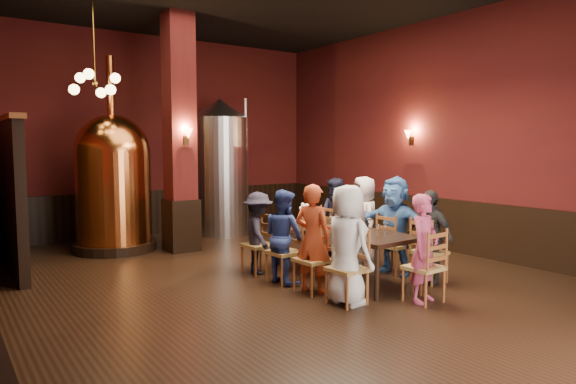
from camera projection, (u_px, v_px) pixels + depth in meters
room at (273, 131)px, 7.62m from camera, size 10.00×10.02×4.50m
wainscot_right at (443, 224)px, 10.02m from camera, size 0.08×9.90×1.00m
wainscot_back at (156, 212)px, 11.85m from camera, size 7.90×0.08×1.00m
column at (180, 134)px, 9.75m from camera, size 0.58×0.58×4.50m
partition at (7, 196)px, 8.53m from camera, size 0.22×3.50×2.40m
pendant_cluster at (95, 84)px, 8.90m from camera, size 0.90×0.90×1.70m
sconce_wall at (411, 137)px, 10.49m from camera, size 0.20×0.20×0.36m
sconce_column at (186, 136)px, 9.51m from camera, size 0.20×0.20×0.36m
dining_table at (341, 233)px, 7.85m from camera, size 1.14×2.45×0.75m
chair_0 at (347, 269)px, 6.56m from camera, size 0.49×0.49×0.92m
person_0 at (347, 245)px, 6.53m from camera, size 0.53×0.78×1.54m
chair_1 at (313, 259)px, 7.09m from camera, size 0.49×0.49×0.92m
person_1 at (313, 238)px, 7.06m from camera, size 0.54×0.64×1.51m
chair_2 at (284, 252)px, 7.61m from camera, size 0.49×0.49×0.92m
person_2 at (284, 236)px, 7.58m from camera, size 0.37×0.69×1.39m
chair_3 at (258, 245)px, 8.13m from camera, size 0.49×0.49×0.92m
person_3 at (258, 233)px, 8.11m from camera, size 0.71×0.95×1.30m
chair_4 at (429, 252)px, 7.60m from camera, size 0.49×0.49×0.92m
person_4 at (430, 236)px, 7.58m from camera, size 0.35×0.82×1.38m
chair_5 at (394, 245)px, 8.13m from camera, size 0.49×0.49×0.92m
person_5 at (394, 225)px, 8.10m from camera, size 0.74×1.50×1.55m
chair_6 at (364, 239)px, 8.65m from camera, size 0.49×0.49×0.92m
person_6 at (364, 221)px, 8.62m from camera, size 0.69×0.85×1.52m
chair_7 at (336, 233)px, 9.17m from camera, size 0.49×0.49×0.92m
person_7 at (336, 219)px, 9.15m from camera, size 0.49×0.76×1.45m
chair_8 at (424, 267)px, 6.65m from camera, size 0.49×0.49×0.92m
person_8 at (424, 248)px, 6.63m from camera, size 0.59×0.47×1.41m
copper_kettle at (113, 181)px, 9.85m from camera, size 1.57×1.57×3.70m
steel_vessel at (220, 167)px, 11.68m from camera, size 1.50×1.50×3.08m
rose_vase at (305, 209)px, 8.68m from camera, size 0.18×0.18×0.31m
wine_glass_0 at (378, 230)px, 7.25m from camera, size 0.07×0.07×0.17m
wine_glass_1 at (340, 225)px, 7.77m from camera, size 0.07×0.07×0.17m
wine_glass_2 at (369, 224)px, 7.84m from camera, size 0.07×0.07×0.17m
wine_glass_3 at (346, 229)px, 7.37m from camera, size 0.07×0.07×0.17m
wine_glass_4 at (385, 228)px, 7.45m from camera, size 0.07×0.07×0.17m
wine_glass_5 at (345, 228)px, 7.42m from camera, size 0.07×0.07×0.17m
wine_glass_6 at (316, 219)px, 8.42m from camera, size 0.07×0.07×0.17m
wine_glass_7 at (331, 218)px, 8.43m from camera, size 0.07×0.07×0.17m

